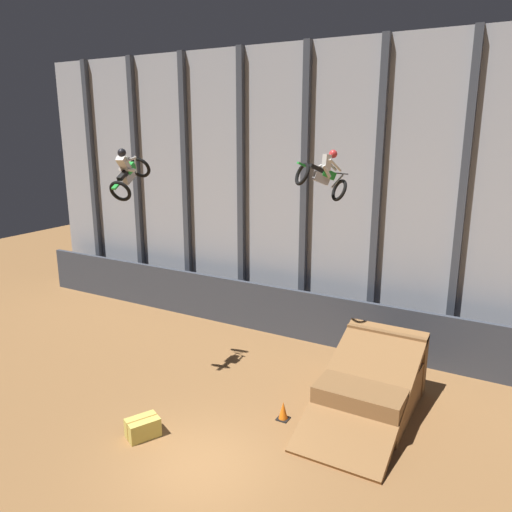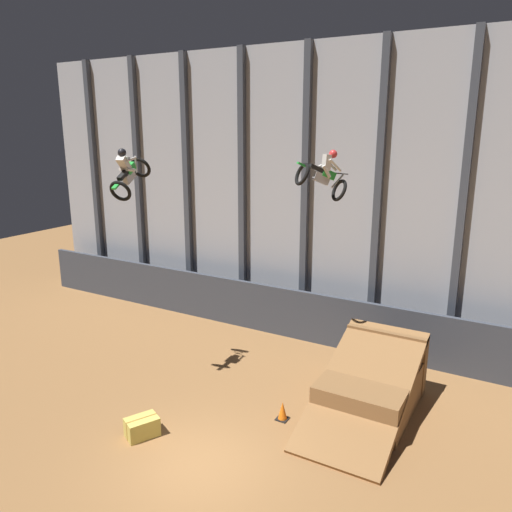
{
  "view_description": "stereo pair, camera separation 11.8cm",
  "coord_description": "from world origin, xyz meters",
  "px_view_note": "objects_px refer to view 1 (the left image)",
  "views": [
    {
      "loc": [
        6.81,
        -9.1,
        8.58
      ],
      "look_at": [
        -1.09,
        4.94,
        4.43
      ],
      "focal_mm": 35.0,
      "sensor_mm": 36.0,
      "label": 1
    },
    {
      "loc": [
        6.91,
        -9.04,
        8.58
      ],
      "look_at": [
        -1.09,
        4.94,
        4.43
      ],
      "focal_mm": 35.0,
      "sensor_mm": 36.0,
      "label": 2
    }
  ],
  "objects_px": {
    "traffic_cone_near_ramp": "(283,411)",
    "hay_bale_trackside": "(143,428)",
    "rider_bike_left_air": "(128,173)",
    "dirt_ramp": "(372,383)",
    "rider_bike_right_air": "(323,175)"
  },
  "relations": [
    {
      "from": "dirt_ramp",
      "to": "rider_bike_right_air",
      "type": "xyz_separation_m",
      "value": [
        -2.02,
        0.35,
        6.42
      ]
    },
    {
      "from": "rider_bike_left_air",
      "to": "hay_bale_trackside",
      "type": "xyz_separation_m",
      "value": [
        2.39,
        -2.57,
        -6.9
      ]
    },
    {
      "from": "dirt_ramp",
      "to": "hay_bale_trackside",
      "type": "xyz_separation_m",
      "value": [
        -5.2,
        -4.87,
        -0.46
      ]
    },
    {
      "from": "rider_bike_left_air",
      "to": "traffic_cone_near_ramp",
      "type": "distance_m",
      "value": 8.83
    },
    {
      "from": "rider_bike_left_air",
      "to": "hay_bale_trackside",
      "type": "relative_size",
      "value": 1.76
    },
    {
      "from": "dirt_ramp",
      "to": "traffic_cone_near_ramp",
      "type": "relative_size",
      "value": 9.17
    },
    {
      "from": "rider_bike_left_air",
      "to": "rider_bike_right_air",
      "type": "relative_size",
      "value": 1.09
    },
    {
      "from": "traffic_cone_near_ramp",
      "to": "hay_bale_trackside",
      "type": "bearing_deg",
      "value": -138.6
    },
    {
      "from": "traffic_cone_near_ramp",
      "to": "hay_bale_trackside",
      "type": "relative_size",
      "value": 0.54
    },
    {
      "from": "hay_bale_trackside",
      "to": "traffic_cone_near_ramp",
      "type": "bearing_deg",
      "value": 41.4
    },
    {
      "from": "dirt_ramp",
      "to": "rider_bike_left_air",
      "type": "height_order",
      "value": "rider_bike_left_air"
    },
    {
      "from": "rider_bike_right_air",
      "to": "dirt_ramp",
      "type": "bearing_deg",
      "value": 31.19
    },
    {
      "from": "rider_bike_left_air",
      "to": "rider_bike_right_air",
      "type": "bearing_deg",
      "value": 14.01
    },
    {
      "from": "rider_bike_left_air",
      "to": "hay_bale_trackside",
      "type": "height_order",
      "value": "rider_bike_left_air"
    },
    {
      "from": "rider_bike_right_air",
      "to": "traffic_cone_near_ramp",
      "type": "height_order",
      "value": "rider_bike_right_air"
    }
  ]
}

